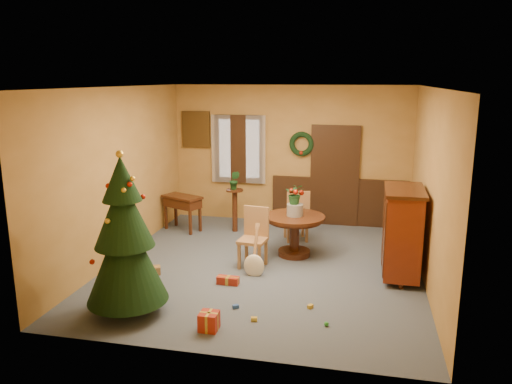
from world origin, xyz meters
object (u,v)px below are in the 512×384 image
(christmas_tree, at_px, (125,239))
(chair_near, at_px, (254,235))
(writing_desk, at_px, (182,204))
(dining_table, at_px, (295,228))
(sideboard, at_px, (402,231))

(christmas_tree, bearing_deg, chair_near, 58.40)
(christmas_tree, xyz_separation_m, writing_desk, (-0.60, 3.64, -0.49))
(dining_table, relative_size, writing_desk, 1.16)
(chair_near, height_order, sideboard, sideboard)
(dining_table, distance_m, chair_near, 0.85)
(dining_table, height_order, writing_desk, dining_table)
(chair_near, bearing_deg, writing_desk, 138.89)
(dining_table, xyz_separation_m, sideboard, (1.74, -0.62, 0.25))
(dining_table, relative_size, sideboard, 0.74)
(dining_table, xyz_separation_m, writing_desk, (-2.43, 0.99, 0.04))
(sideboard, bearing_deg, dining_table, 160.27)
(writing_desk, xyz_separation_m, sideboard, (4.17, -1.62, 0.22))
(sideboard, bearing_deg, writing_desk, 158.78)
(dining_table, relative_size, chair_near, 1.07)
(christmas_tree, xyz_separation_m, sideboard, (3.57, 2.02, -0.27))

